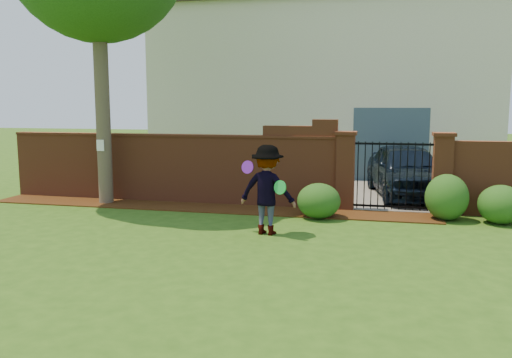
% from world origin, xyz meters
% --- Properties ---
extents(ground, '(80.00, 80.00, 0.01)m').
position_xyz_m(ground, '(0.00, 0.00, -0.01)').
color(ground, '#2C5114').
rests_on(ground, ground).
extents(mulch_bed, '(11.10, 1.08, 0.03)m').
position_xyz_m(mulch_bed, '(-0.95, 3.34, 0.01)').
color(mulch_bed, '#351B09').
rests_on(mulch_bed, ground).
extents(brick_wall, '(8.70, 0.31, 2.16)m').
position_xyz_m(brick_wall, '(-2.01, 4.00, 0.93)').
color(brick_wall, brown).
rests_on(brick_wall, ground).
extents(pillar_left, '(0.50, 0.50, 1.88)m').
position_xyz_m(pillar_left, '(2.40, 4.00, 0.96)').
color(pillar_left, brown).
rests_on(pillar_left, ground).
extents(pillar_right, '(0.50, 0.50, 1.88)m').
position_xyz_m(pillar_right, '(4.60, 4.00, 0.96)').
color(pillar_right, brown).
rests_on(pillar_right, ground).
extents(iron_gate, '(1.78, 0.03, 1.60)m').
position_xyz_m(iron_gate, '(3.50, 4.00, 0.85)').
color(iron_gate, black).
rests_on(iron_gate, ground).
extents(driveway, '(3.20, 8.00, 0.01)m').
position_xyz_m(driveway, '(3.50, 8.00, 0.01)').
color(driveway, slate).
rests_on(driveway, ground).
extents(house, '(12.40, 6.40, 6.30)m').
position_xyz_m(house, '(1.00, 12.00, 3.16)').
color(house, '#EEE5C7').
rests_on(house, ground).
extents(car, '(2.43, 4.49, 1.45)m').
position_xyz_m(car, '(3.95, 6.01, 0.73)').
color(car, black).
rests_on(car, ground).
extents(paper_notice, '(0.20, 0.01, 0.28)m').
position_xyz_m(paper_notice, '(-3.60, 3.21, 1.50)').
color(paper_notice, white).
rests_on(paper_notice, tree).
extents(shrub_left, '(0.96, 0.96, 0.79)m').
position_xyz_m(shrub_left, '(1.91, 2.85, 0.39)').
color(shrub_left, '#164815').
rests_on(shrub_left, ground).
extents(shrub_middle, '(0.93, 0.93, 1.02)m').
position_xyz_m(shrub_middle, '(4.64, 3.30, 0.51)').
color(shrub_middle, '#164815').
rests_on(shrub_middle, ground).
extents(shrub_right, '(0.94, 0.94, 0.83)m').
position_xyz_m(shrub_right, '(5.72, 3.20, 0.42)').
color(shrub_right, '#164815').
rests_on(shrub_right, ground).
extents(man, '(1.21, 0.80, 1.75)m').
position_xyz_m(man, '(1.08, 1.17, 0.87)').
color(man, gray).
rests_on(man, ground).
extents(frisbee_purple, '(0.26, 0.14, 0.25)m').
position_xyz_m(frisbee_purple, '(0.73, 1.10, 1.32)').
color(frisbee_purple, '#6D1BAB').
rests_on(frisbee_purple, man).
extents(frisbee_green, '(0.27, 0.17, 0.27)m').
position_xyz_m(frisbee_green, '(1.40, 0.90, 0.98)').
color(frisbee_green, green).
rests_on(frisbee_green, man).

